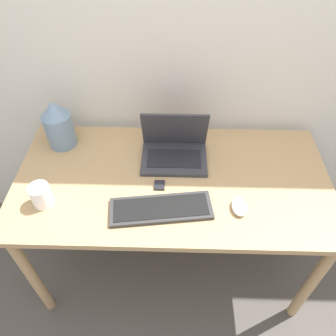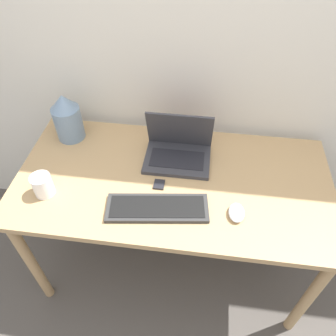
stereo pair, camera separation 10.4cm
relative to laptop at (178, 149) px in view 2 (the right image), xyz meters
name	(u,v)px [view 2 (the right image)]	position (x,y,z in m)	size (l,w,h in m)	color
ground_plane	(164,318)	(-0.01, -0.51, -0.80)	(12.00, 12.00, 0.00)	#4C4742
wall_back	(186,32)	(-0.01, 0.28, 0.45)	(6.00, 0.05, 2.50)	silver
desk	(173,190)	(-0.01, -0.15, -0.14)	(1.46, 0.73, 0.75)	tan
laptop	(178,149)	(0.00, 0.00, 0.00)	(0.31, 0.23, 0.24)	#333338
keyboard	(157,208)	(-0.05, -0.33, -0.04)	(0.45, 0.20, 0.02)	#2D2D2D
mouse	(237,213)	(0.28, -0.32, -0.04)	(0.07, 0.10, 0.03)	silver
vase	(67,117)	(-0.57, 0.08, 0.07)	(0.14, 0.14, 0.25)	slate
mp3_player	(159,184)	(-0.06, -0.20, -0.05)	(0.05, 0.06, 0.01)	black
mug	(43,185)	(-0.56, -0.31, 0.00)	(0.09, 0.09, 0.10)	white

